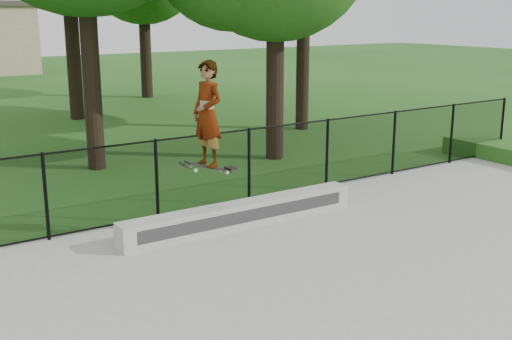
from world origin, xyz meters
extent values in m
plane|color=#205718|center=(0.00, 0.00, 0.00)|extent=(100.00, 100.00, 0.00)
cube|color=#959691|center=(0.00, 0.00, 0.03)|extent=(14.00, 12.00, 0.06)
cube|color=#ADACA8|center=(-0.93, 4.70, 0.28)|extent=(4.62, 0.40, 0.44)
cube|color=black|center=(-1.60, 4.68, 1.24)|extent=(0.81, 0.23, 0.28)
imported|color=#C1EEFE|center=(-1.60, 4.68, 2.14)|extent=(0.51, 0.70, 1.76)
cylinder|color=black|center=(-4.00, 5.90, 0.81)|extent=(0.06, 0.06, 1.50)
cylinder|color=black|center=(-2.00, 5.90, 0.81)|extent=(0.06, 0.06, 1.50)
cylinder|color=black|center=(0.00, 5.90, 0.81)|extent=(0.06, 0.06, 1.50)
cylinder|color=black|center=(2.00, 5.90, 0.81)|extent=(0.06, 0.06, 1.50)
cylinder|color=black|center=(4.00, 5.90, 0.81)|extent=(0.06, 0.06, 1.50)
cylinder|color=black|center=(6.00, 5.90, 0.81)|extent=(0.06, 0.06, 1.50)
cylinder|color=black|center=(8.00, 5.90, 0.81)|extent=(0.06, 0.06, 1.50)
cylinder|color=black|center=(0.00, 5.90, 1.53)|extent=(16.00, 0.04, 0.04)
cylinder|color=black|center=(0.00, 5.90, 0.11)|extent=(16.00, 0.04, 0.04)
cube|color=black|center=(0.00, 5.90, 0.81)|extent=(16.00, 0.01, 1.50)
cylinder|color=black|center=(2.80, 9.00, 2.05)|extent=(0.44, 0.44, 4.11)
cylinder|color=black|center=(0.50, 18.00, 2.52)|extent=(0.44, 0.44, 5.05)
cylinder|color=black|center=(6.00, 12.00, 2.57)|extent=(0.44, 0.44, 5.14)
cylinder|color=black|center=(-1.50, 10.50, 2.48)|extent=(0.44, 0.44, 4.95)
cylinder|color=black|center=(5.00, 22.00, 2.16)|extent=(0.44, 0.44, 4.31)
camera|label=1|loc=(-6.70, -4.48, 3.82)|focal=45.00mm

